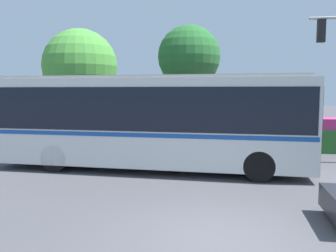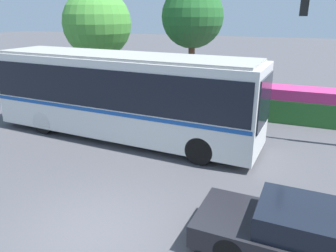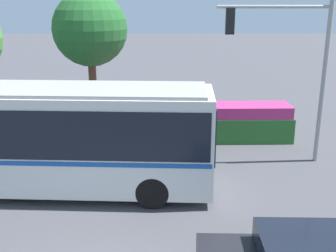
% 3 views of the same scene
% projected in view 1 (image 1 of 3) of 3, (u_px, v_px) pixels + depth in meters
% --- Properties ---
extents(ground_plane, '(140.00, 140.00, 0.00)m').
position_uv_depth(ground_plane, '(219.00, 237.00, 6.95)').
color(ground_plane, '#444449').
extents(city_bus, '(11.49, 3.32, 3.44)m').
position_uv_depth(city_bus, '(151.00, 117.00, 12.93)').
color(city_bus, silver).
rests_on(city_bus, ground).
extents(flowering_hedge, '(8.28, 1.51, 1.61)m').
position_uv_depth(flowering_hedge, '(284.00, 134.00, 17.16)').
color(flowering_hedge, '#286028').
rests_on(flowering_hedge, ground).
extents(street_tree_left, '(4.24, 4.24, 6.45)m').
position_uv_depth(street_tree_left, '(80.00, 66.00, 20.14)').
color(street_tree_left, brown).
rests_on(street_tree_left, ground).
extents(street_tree_centre, '(3.38, 3.38, 6.45)m').
position_uv_depth(street_tree_centre, '(189.00, 57.00, 18.98)').
color(street_tree_centre, brown).
rests_on(street_tree_centre, ground).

